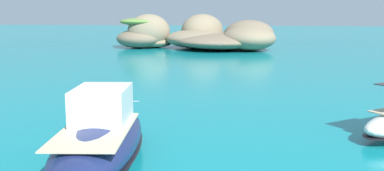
# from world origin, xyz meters

# --- Properties ---
(islet_large) EXTENTS (22.09, 21.72, 6.16)m
(islet_large) POSITION_xyz_m (-3.69, 66.36, 2.03)
(islet_large) COLOR #84755B
(islet_large) RESTS_ON ground
(islet_small) EXTENTS (12.56, 11.34, 6.17)m
(islet_small) POSITION_xyz_m (-17.63, 66.30, 2.47)
(islet_small) COLOR #84755B
(islet_small) RESTS_ON ground
(motorboat_navy) EXTENTS (4.73, 11.44, 3.27)m
(motorboat_navy) POSITION_xyz_m (-4.19, 5.56, 1.09)
(motorboat_navy) COLOR navy
(motorboat_navy) RESTS_ON ground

